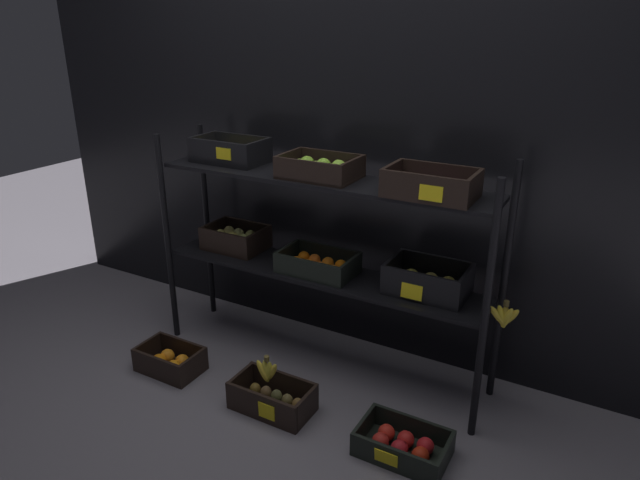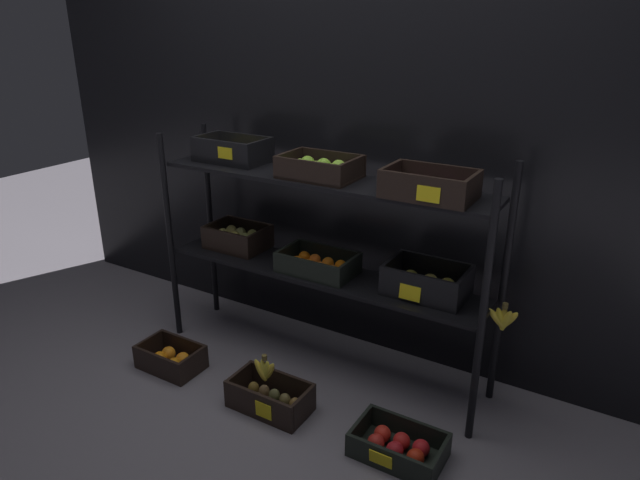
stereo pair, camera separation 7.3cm
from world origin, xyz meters
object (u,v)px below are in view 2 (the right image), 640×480
Objects in this scene: crate_ground_apple_red at (398,447)px; banana_bunch_loose at (265,370)px; crate_ground_orange at (171,359)px; crate_ground_kiwi at (270,399)px; display_rack at (320,225)px.

banana_bunch_loose reaches higher than crate_ground_apple_red.
crate_ground_kiwi is at bearing -0.46° from crate_ground_orange.
banana_bunch_loose is (0.61, -0.01, 0.15)m from crate_ground_orange.
display_rack is 5.60× the size of crate_ground_orange.
display_rack is 0.72m from banana_bunch_loose.
display_rack reaches higher than crate_ground_apple_red.
crate_ground_kiwi reaches higher than crate_ground_orange.
display_rack is 4.87× the size of crate_ground_apple_red.
crate_ground_kiwi is (0.63, -0.01, 0.00)m from crate_ground_orange.
crate_ground_orange is at bearing 179.24° from banana_bunch_loose.
crate_ground_orange is 0.87× the size of crate_ground_kiwi.
crate_ground_orange is at bearing 179.54° from crate_ground_kiwi.
display_rack is at bearing 145.61° from crate_ground_apple_red.
crate_ground_kiwi is at bearing 7.33° from banana_bunch_loose.
banana_bunch_loose is at bearing -0.76° from crate_ground_orange.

